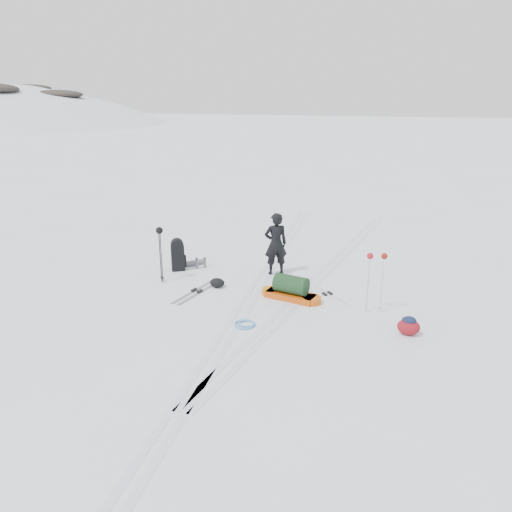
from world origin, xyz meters
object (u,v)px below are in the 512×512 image
at_px(pulk_sled, 291,290).
at_px(skier, 276,244).
at_px(ski_poles_black, 160,237).
at_px(expedition_rucksack, 180,255).

bearing_deg(pulk_sled, skier, 129.34).
bearing_deg(skier, ski_poles_black, -0.18).
height_order(skier, expedition_rucksack, skier).
relative_size(skier, ski_poles_black, 1.16).
bearing_deg(skier, pulk_sled, 88.82).
distance_m(skier, pulk_sled, 1.87).
xyz_separation_m(pulk_sled, ski_poles_black, (-3.49, 0.10, 0.99)).
bearing_deg(expedition_rucksack, skier, -20.88).
xyz_separation_m(pulk_sled, expedition_rucksack, (-3.45, 1.10, 0.19)).
relative_size(skier, pulk_sled, 1.07).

